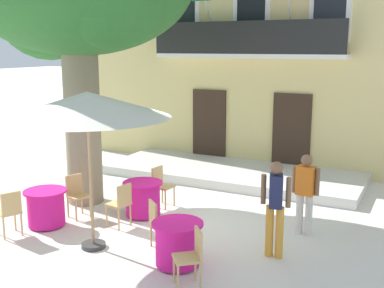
# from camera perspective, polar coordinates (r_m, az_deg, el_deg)

# --- Properties ---
(ground_plane) EXTENTS (120.00, 120.00, 0.00)m
(ground_plane) POSITION_cam_1_polar(r_m,az_deg,el_deg) (10.08, 0.21, -9.44)
(ground_plane) COLOR silver
(building_facade) EXTENTS (13.00, 5.09, 7.50)m
(building_facade) POSITION_cam_1_polar(r_m,az_deg,el_deg) (16.15, 9.50, 11.87)
(building_facade) COLOR #DBC67F
(building_facade) RESTS_ON ground
(entrance_step_platform) EXTENTS (7.09, 2.67, 0.25)m
(entrance_step_platform) POSITION_cam_1_polar(r_m,az_deg,el_deg) (13.48, 4.72, -3.48)
(entrance_step_platform) COLOR silver
(entrance_step_platform) RESTS_ON ground
(cafe_table_near_tree) EXTENTS (0.86, 0.86, 0.76)m
(cafe_table_near_tree) POSITION_cam_1_polar(r_m,az_deg,el_deg) (10.26, -16.96, -7.25)
(cafe_table_near_tree) COLOR #DB1984
(cafe_table_near_tree) RESTS_ON ground
(cafe_chair_near_tree_0) EXTENTS (0.51, 0.51, 0.91)m
(cafe_chair_near_tree_0) POSITION_cam_1_polar(r_m,az_deg,el_deg) (10.61, -13.54, -5.66)
(cafe_chair_near_tree_0) COLOR tan
(cafe_chair_near_tree_0) RESTS_ON ground
(cafe_chair_near_tree_1) EXTENTS (0.52, 0.52, 0.91)m
(cafe_chair_near_tree_1) POSITION_cam_1_polar(r_m,az_deg,el_deg) (9.90, -20.83, -7.36)
(cafe_chair_near_tree_1) COLOR tan
(cafe_chair_near_tree_1) RESTS_ON ground
(cafe_table_middle) EXTENTS (0.86, 0.86, 0.76)m
(cafe_table_middle) POSITION_cam_1_polar(r_m,az_deg,el_deg) (8.14, -1.72, -11.73)
(cafe_table_middle) COLOR #DB1984
(cafe_table_middle) RESTS_ON ground
(cafe_chair_middle_0) EXTENTS (0.56, 0.56, 0.91)m
(cafe_chair_middle_0) POSITION_cam_1_polar(r_m,az_deg,el_deg) (8.72, -3.98, -9.16)
(cafe_chair_middle_0) COLOR tan
(cafe_chair_middle_0) RESTS_ON ground
(cafe_chair_middle_1) EXTENTS (0.56, 0.56, 0.91)m
(cafe_chair_middle_1) POSITION_cam_1_polar(r_m,az_deg,el_deg) (7.43, -0.01, -12.94)
(cafe_chair_middle_1) COLOR tan
(cafe_chair_middle_1) RESTS_ON ground
(cafe_table_front) EXTENTS (0.86, 0.86, 0.76)m
(cafe_table_front) POSITION_cam_1_polar(r_m,az_deg,el_deg) (10.45, -5.85, -6.45)
(cafe_table_front) COLOR #DB1984
(cafe_table_front) RESTS_ON ground
(cafe_chair_front_0) EXTENTS (0.44, 0.44, 0.91)m
(cafe_chair_front_0) POSITION_cam_1_polar(r_m,az_deg,el_deg) (11.02, -3.71, -4.72)
(cafe_chair_front_0) COLOR tan
(cafe_chair_front_0) RESTS_ON ground
(cafe_chair_front_1) EXTENTS (0.46, 0.46, 0.91)m
(cafe_chair_front_1) POSITION_cam_1_polar(r_m,az_deg,el_deg) (9.84, -8.46, -6.83)
(cafe_chair_front_1) COLOR tan
(cafe_chair_front_1) RESTS_ON ground
(cafe_umbrella) EXTENTS (2.90, 2.90, 2.85)m
(cafe_umbrella) POSITION_cam_1_polar(r_m,az_deg,el_deg) (8.47, -12.32, 4.51)
(cafe_umbrella) COLOR #997A56
(cafe_umbrella) RESTS_ON ground
(pedestrian_near_entrance) EXTENTS (0.53, 0.39, 1.71)m
(pedestrian_near_entrance) POSITION_cam_1_polar(r_m,az_deg,el_deg) (8.39, 9.88, -7.00)
(pedestrian_near_entrance) COLOR gold
(pedestrian_near_entrance) RESTS_ON ground
(pedestrian_mid_plaza) EXTENTS (0.53, 0.27, 1.60)m
(pedestrian_mid_plaza) POSITION_cam_1_polar(r_m,az_deg,el_deg) (9.51, 13.31, -5.34)
(pedestrian_mid_plaza) COLOR silver
(pedestrian_mid_plaza) RESTS_ON ground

